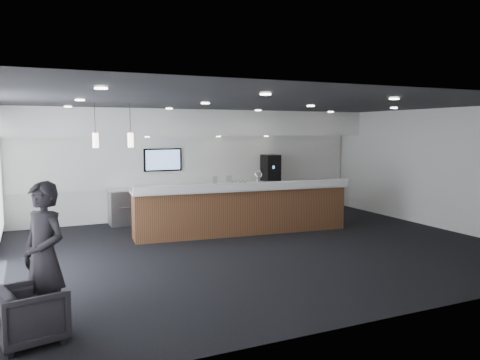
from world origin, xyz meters
name	(u,v)px	position (x,y,z in m)	size (l,w,h in m)	color
ground	(260,248)	(0.00, 0.00, 0.00)	(10.00, 10.00, 0.00)	black
ceiling	(261,103)	(0.00, 0.00, 3.00)	(10.00, 8.00, 0.02)	black
back_wall	(196,164)	(0.00, 4.00, 1.50)	(10.00, 0.02, 3.00)	white
right_wall	(438,168)	(5.00, 0.00, 1.50)	(0.02, 8.00, 3.00)	white
soffit_bulkhead	(201,123)	(0.00, 3.55, 2.65)	(10.00, 0.90, 0.70)	white
alcove_panel	(197,161)	(0.00, 3.97, 1.60)	(9.80, 0.06, 1.40)	white
back_credenza	(201,201)	(0.00, 3.64, 0.48)	(5.06, 0.66, 0.95)	#A1A3AA
wall_tv	(163,160)	(-1.00, 3.91, 1.65)	(1.05, 0.08, 0.62)	black
pendant_left	(135,140)	(-2.40, 0.80, 2.25)	(0.12, 0.12, 0.30)	#FFEAC6
pendant_right	(99,141)	(-3.10, 0.80, 2.25)	(0.12, 0.12, 0.30)	#FFEAC6
ceiling_can_lights	(261,105)	(0.00, 0.00, 2.97)	(7.00, 5.00, 0.02)	white
service_counter	(243,209)	(0.25, 1.42, 0.58)	(5.26, 1.35, 1.49)	#56291C
coffee_machine	(271,168)	(2.20, 3.64, 1.34)	(0.45, 0.58, 0.78)	black
info_sign_left	(215,180)	(0.39, 3.56, 1.06)	(0.16, 0.02, 0.23)	silver
info_sign_right	(229,180)	(0.81, 3.53, 1.06)	(0.17, 0.02, 0.23)	silver
armchair	(32,314)	(-4.40, -2.82, 0.33)	(0.71, 0.73, 0.67)	black
lounge_guest	(44,256)	(-4.23, -2.48, 0.92)	(0.67, 0.44, 1.84)	black
cup_0	(247,181)	(1.38, 3.55, 0.99)	(0.09, 0.09, 0.09)	white
cup_1	(243,181)	(1.24, 3.55, 0.99)	(0.09, 0.09, 0.09)	white
cup_2	(238,181)	(1.10, 3.55, 0.99)	(0.09, 0.09, 0.09)	white
cup_3	(234,182)	(0.96, 3.55, 0.99)	(0.09, 0.09, 0.09)	white
cup_4	(229,182)	(0.82, 3.55, 0.99)	(0.09, 0.09, 0.09)	white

